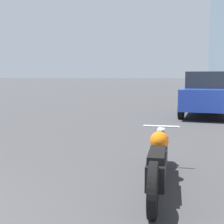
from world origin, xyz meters
TOP-DOWN VIEW (x-y plane):
  - motorcycle at (2.73, 3.30)m, footprint 0.77×2.71m
  - parked_car_blue at (2.62, 12.00)m, footprint 2.02×4.37m
  - parked_car_black at (2.43, 22.87)m, footprint 2.02×4.05m

SIDE VIEW (x-z plane):
  - motorcycle at x=2.73m, z-range 0.00..0.76m
  - parked_car_black at x=2.43m, z-range -0.02..1.75m
  - parked_car_blue at x=2.62m, z-range 0.01..1.78m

